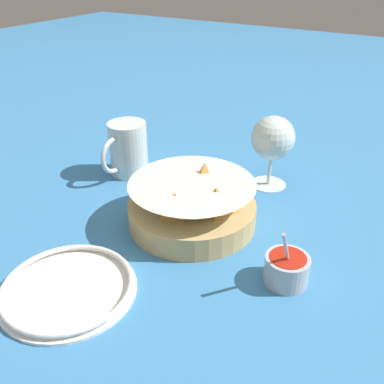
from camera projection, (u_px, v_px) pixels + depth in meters
name	position (u px, v px, depth m)	size (l,w,h in m)	color
ground_plane	(204.00, 237.00, 0.69)	(4.00, 4.00, 0.00)	teal
food_basket	(192.00, 205.00, 0.71)	(0.21, 0.21, 0.09)	tan
sauce_cup	(287.00, 268.00, 0.59)	(0.07, 0.06, 0.10)	#B7B7BC
wine_glass	(273.00, 140.00, 0.79)	(0.08, 0.08, 0.14)	silver
beer_mug	(128.00, 151.00, 0.86)	(0.12, 0.08, 0.11)	silver
side_plate	(68.00, 288.00, 0.57)	(0.18, 0.18, 0.01)	white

